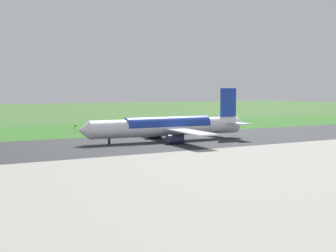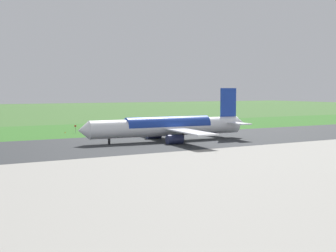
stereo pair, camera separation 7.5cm
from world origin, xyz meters
TOP-DOWN VIEW (x-y plane):
  - ground_plane at (0.00, 0.00)m, footprint 800.00×800.00m
  - runway_asphalt at (0.00, 0.00)m, footprint 600.00×41.39m
  - grass_verge_foreground at (0.00, -36.09)m, footprint 600.00×80.00m
  - airliner_main at (-3.13, 0.02)m, footprint 54.12×44.25m
  - no_stopping_sign at (14.98, -36.47)m, footprint 0.60×0.10m
  - traffic_cone_orange at (18.15, -38.35)m, footprint 0.40×0.40m

SIDE VIEW (x-z plane):
  - ground_plane at x=0.00m, z-range 0.00..0.00m
  - grass_verge_foreground at x=0.00m, z-range 0.00..0.04m
  - runway_asphalt at x=0.00m, z-range 0.00..0.06m
  - traffic_cone_orange at x=18.15m, z-range 0.00..0.55m
  - no_stopping_sign at x=14.98m, z-range 0.26..3.10m
  - airliner_main at x=-3.13m, z-range -3.59..12.29m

